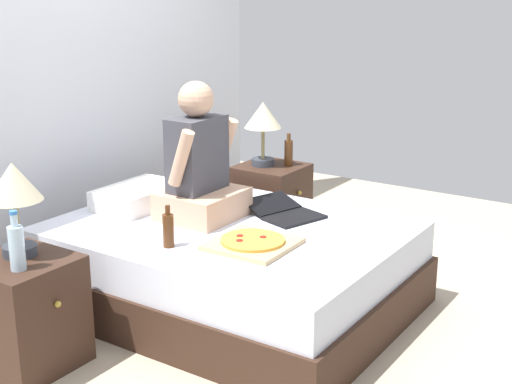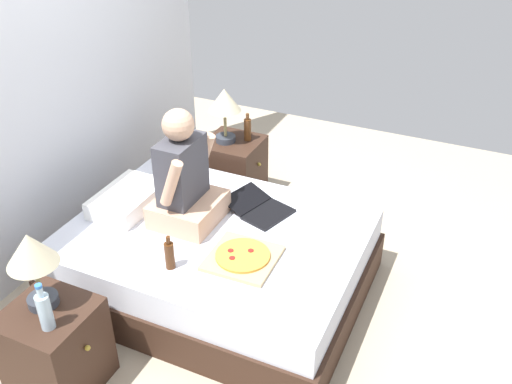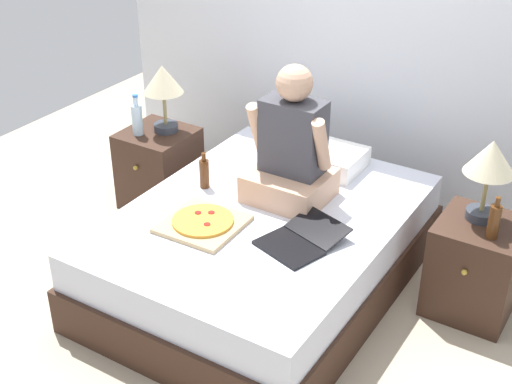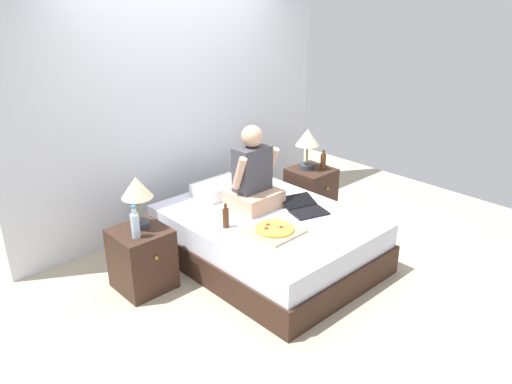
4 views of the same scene
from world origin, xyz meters
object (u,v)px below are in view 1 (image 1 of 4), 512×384
object	(u,v)px
water_bottle	(17,246)
beer_bottle	(289,152)
nightstand_right	(271,202)
laptop	(287,213)
nightstand_left	(26,313)
pizza_box	(253,243)
lamp_on_right_nightstand	(263,120)
beer_bottle_on_bed	(168,230)
bed	(230,266)
person_seated	(200,168)
lamp_on_left_nightstand	(14,189)

from	to	relation	value
water_bottle	beer_bottle	bearing A→B (deg)	-0.25
nightstand_right	laptop	size ratio (longest dim) A/B	1.10
laptop	nightstand_left	bearing A→B (deg)	157.01
beer_bottle	pizza_box	world-z (taller)	beer_bottle
lamp_on_right_nightstand	laptop	world-z (taller)	lamp_on_right_nightstand
beer_bottle_on_bed	nightstand_right	bearing A→B (deg)	13.00
beer_bottle	nightstand_left	bearing A→B (deg)	177.43
bed	pizza_box	size ratio (longest dim) A/B	4.65
nightstand_left	nightstand_right	bearing A→B (deg)	0.00
lamp_on_right_nightstand	person_seated	bearing A→B (deg)	-167.03
nightstand_right	beer_bottle_on_bed	distance (m)	1.59
water_bottle	laptop	size ratio (longest dim) A/B	0.56
nightstand_right	pizza_box	xyz separation A→B (m)	(-1.28, -0.71, 0.23)
nightstand_left	lamp_on_right_nightstand	distance (m)	2.21
nightstand_left	pizza_box	world-z (taller)	nightstand_left
lamp_on_left_nightstand	lamp_on_right_nightstand	xyz separation A→B (m)	(2.09, 0.00, 0.00)
nightstand_left	beer_bottle_on_bed	world-z (taller)	beer_bottle_on_bed
lamp_on_right_nightstand	pizza_box	size ratio (longest dim) A/B	1.10
water_bottle	beer_bottle	distance (m)	2.31
laptop	lamp_on_left_nightstand	bearing A→B (deg)	154.65
lamp_on_right_nightstand	laptop	size ratio (longest dim) A/B	0.92
laptop	beer_bottle_on_bed	xyz separation A→B (m)	(-0.76, 0.24, 0.07)
lamp_on_left_nightstand	pizza_box	xyz separation A→B (m)	(0.84, -0.76, -0.37)
beer_bottle_on_bed	water_bottle	bearing A→B (deg)	159.99
nightstand_right	lamp_on_right_nightstand	xyz separation A→B (m)	(-0.03, 0.05, 0.60)
nightstand_left	lamp_on_left_nightstand	bearing A→B (deg)	51.37
nightstand_left	beer_bottle	xyz separation A→B (m)	(2.23, -0.10, 0.37)
lamp_on_left_nightstand	lamp_on_right_nightstand	size ratio (longest dim) A/B	1.00
bed	nightstand_left	bearing A→B (deg)	158.94
nightstand_right	beer_bottle_on_bed	world-z (taller)	beer_bottle_on_bed
beer_bottle	bed	bearing A→B (deg)	-164.64
lamp_on_left_nightstand	lamp_on_right_nightstand	distance (m)	2.09
nightstand_left	laptop	distance (m)	1.53
lamp_on_left_nightstand	lamp_on_right_nightstand	bearing A→B (deg)	0.00
lamp_on_right_nightstand	beer_bottle	bearing A→B (deg)	-56.31
bed	lamp_on_left_nightstand	bearing A→B (deg)	155.87
lamp_on_left_nightstand	beer_bottle_on_bed	bearing A→B (deg)	-33.88
bed	person_seated	xyz separation A→B (m)	(0.04, 0.23, 0.53)
lamp_on_left_nightstand	laptop	size ratio (longest dim) A/B	0.92
nightstand_right	laptop	distance (m)	0.99
bed	lamp_on_right_nightstand	bearing A→B (deg)	23.93
nightstand_left	beer_bottle_on_bed	xyz separation A→B (m)	(0.64, -0.35, 0.30)
nightstand_right	beer_bottle	size ratio (longest dim) A/B	2.36
person_seated	beer_bottle_on_bed	xyz separation A→B (m)	(-0.48, -0.17, -0.20)
person_seated	bed	bearing A→B (deg)	-98.85
beer_bottle	pizza_box	bearing A→B (deg)	-155.85
nightstand_left	laptop	world-z (taller)	laptop
pizza_box	bed	bearing A→B (deg)	55.23
bed	water_bottle	size ratio (longest dim) A/B	6.92
pizza_box	beer_bottle_on_bed	bearing A→B (deg)	124.19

